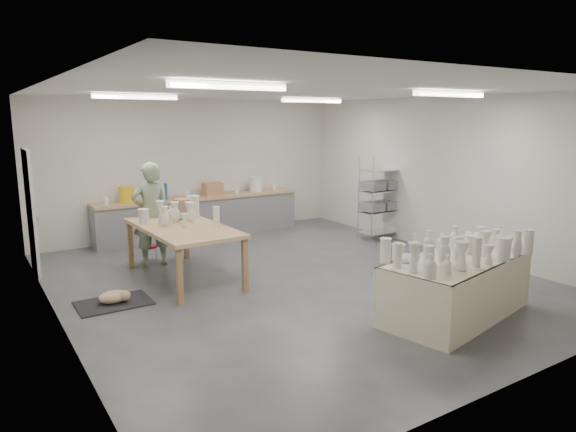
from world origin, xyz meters
TOP-DOWN VIEW (x-y plane):
  - room at (-0.11, 0.08)m, footprint 8.00×8.02m
  - back_counter at (-0.01, 3.68)m, footprint 4.60×0.60m
  - wire_shelf at (3.20, 1.40)m, footprint 0.88×0.48m
  - drying_table at (0.97, -2.49)m, footprint 2.40×1.50m
  - work_table at (-1.42, 1.14)m, footprint 1.24×2.39m
  - rug at (-2.74, 0.41)m, footprint 1.00×0.70m
  - cat at (-2.72, 0.40)m, footprint 0.48×0.40m
  - potter at (-1.63, 2.02)m, footprint 0.74×0.56m
  - red_stool at (-1.63, 2.29)m, footprint 0.35×0.35m

SIDE VIEW (x-z plane):
  - rug at x=-2.74m, z-range 0.00..0.02m
  - cat at x=-2.72m, z-range 0.02..0.20m
  - red_stool at x=-1.63m, z-range 0.12..0.42m
  - drying_table at x=0.97m, z-range -0.15..1.02m
  - back_counter at x=-0.01m, z-range -0.13..1.11m
  - work_table at x=-1.42m, z-range 0.25..1.52m
  - wire_shelf at x=3.20m, z-range 0.02..1.82m
  - potter at x=-1.63m, z-range 0.00..1.85m
  - room at x=-0.11m, z-range 0.56..3.56m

